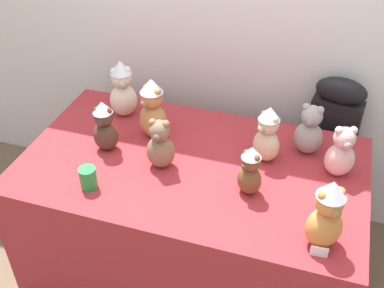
{
  "coord_description": "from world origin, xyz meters",
  "views": [
    {
      "loc": [
        0.56,
        -1.5,
        2.29
      ],
      "look_at": [
        0.0,
        0.25,
        0.91
      ],
      "focal_mm": 44.26,
      "sensor_mm": 36.0,
      "label": 1
    }
  ],
  "objects": [
    {
      "name": "instrument_case",
      "position": [
        0.66,
        0.88,
        0.53
      ],
      "size": [
        0.29,
        0.16,
        1.05
      ],
      "rotation": [
        0.0,
        0.0,
        -0.14
      ],
      "color": "black",
      "rests_on": "ground_plane"
    },
    {
      "name": "teddy_bear_chestnut",
      "position": [
        0.31,
        0.13,
        0.92
      ],
      "size": [
        0.15,
        0.15,
        0.26
      ],
      "rotation": [
        0.0,
        0.0,
        -0.51
      ],
      "color": "brown",
      "rests_on": "display_table"
    },
    {
      "name": "teddy_bear_cocoa",
      "position": [
        -0.46,
        0.23,
        0.93
      ],
      "size": [
        0.14,
        0.12,
        0.29
      ],
      "rotation": [
        0.0,
        0.0,
        0.11
      ],
      "color": "#4C3323",
      "rests_on": "display_table"
    },
    {
      "name": "name_card_front_left",
      "position": [
        0.66,
        -0.16,
        0.82
      ],
      "size": [
        0.07,
        0.01,
        0.05
      ],
      "primitive_type": "cube",
      "rotation": [
        0.0,
        0.0,
        0.07
      ],
      "color": "white",
      "rests_on": "display_table"
    },
    {
      "name": "teddy_bear_ginger",
      "position": [
        0.66,
        -0.09,
        0.95
      ],
      "size": [
        0.2,
        0.19,
        0.34
      ],
      "rotation": [
        0.0,
        0.0,
        0.57
      ],
      "color": "#D17F3D",
      "rests_on": "display_table"
    },
    {
      "name": "display_table",
      "position": [
        0.0,
        0.25,
        0.4
      ],
      "size": [
        1.72,
        0.99,
        0.79
      ],
      "primitive_type": "cube",
      "color": "maroon",
      "rests_on": "ground_plane"
    },
    {
      "name": "teddy_bear_caramel",
      "position": [
        -0.27,
        0.41,
        0.96
      ],
      "size": [
        0.2,
        0.18,
        0.35
      ],
      "rotation": [
        0.0,
        0.0,
        -0.38
      ],
      "color": "#B27A42",
      "rests_on": "display_table"
    },
    {
      "name": "teddy_bear_ash",
      "position": [
        0.53,
        0.52,
        0.92
      ],
      "size": [
        0.16,
        0.14,
        0.28
      ],
      "rotation": [
        0.0,
        0.0,
        -0.12
      ],
      "color": "gray",
      "rests_on": "display_table"
    },
    {
      "name": "wall_back",
      "position": [
        0.0,
        1.0,
        1.3
      ],
      "size": [
        7.0,
        0.08,
        2.6
      ],
      "primitive_type": "cube",
      "color": "silver",
      "rests_on": "ground_plane"
    },
    {
      "name": "teddy_bear_cream",
      "position": [
        -0.5,
        0.56,
        0.96
      ],
      "size": [
        0.2,
        0.19,
        0.34
      ],
      "rotation": [
        0.0,
        0.0,
        0.53
      ],
      "color": "beige",
      "rests_on": "display_table"
    },
    {
      "name": "teddy_bear_mocha",
      "position": [
        -0.14,
        0.19,
        0.92
      ],
      "size": [
        0.15,
        0.13,
        0.27
      ],
      "rotation": [
        0.0,
        0.0,
        0.09
      ],
      "color": "#7F6047",
      "rests_on": "display_table"
    },
    {
      "name": "party_cup_green",
      "position": [
        -0.41,
        -0.07,
        0.85
      ],
      "size": [
        0.08,
        0.08,
        0.11
      ],
      "primitive_type": "cylinder",
      "color": "#238C3D",
      "rests_on": "display_table"
    },
    {
      "name": "teddy_bear_sand",
      "position": [
        0.34,
        0.4,
        0.94
      ],
      "size": [
        0.18,
        0.18,
        0.31
      ],
      "rotation": [
        0.0,
        0.0,
        -0.57
      ],
      "color": "#CCB78E",
      "rests_on": "display_table"
    },
    {
      "name": "teddy_bear_blush",
      "position": [
        0.7,
        0.39,
        0.92
      ],
      "size": [
        0.17,
        0.16,
        0.28
      ],
      "rotation": [
        0.0,
        0.0,
        0.33
      ],
      "color": "beige",
      "rests_on": "display_table"
    }
  ]
}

